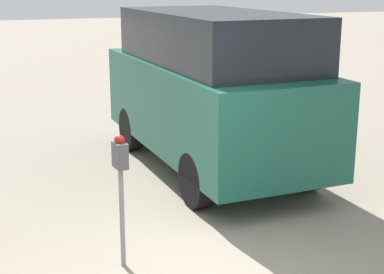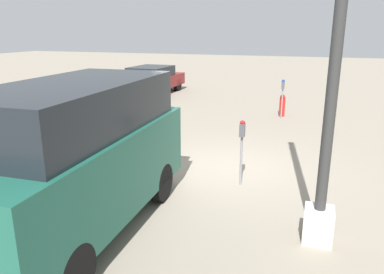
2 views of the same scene
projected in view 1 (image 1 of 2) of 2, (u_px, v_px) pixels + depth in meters
name	position (u px, v px, depth m)	size (l,w,h in m)	color
parking_meter_near	(121.00, 171.00, 5.85)	(0.21, 0.13, 1.41)	gray
parked_van	(211.00, 87.00, 8.92)	(4.73, 2.06, 2.42)	#195142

